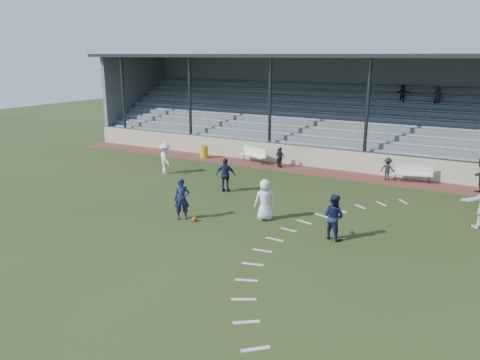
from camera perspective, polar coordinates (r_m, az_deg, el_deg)
name	(u,v)px	position (r m, az deg, el deg)	size (l,w,h in m)	color
ground	(209,226)	(18.63, -3.77, -5.61)	(90.00, 90.00, 0.00)	#283516
cinder_track	(307,170)	(27.63, 8.12, 1.17)	(34.00, 2.00, 0.02)	brown
retaining_wall	(313,157)	(28.46, 8.94, 2.77)	(34.00, 0.18, 1.20)	#BBAF90
bench_left	(254,153)	(29.28, 1.72, 3.26)	(2.02, 1.10, 0.95)	silver
bench_right	(413,172)	(26.30, 20.32, 0.95)	(2.04, 0.94, 0.95)	silver
trash_bin	(204,152)	(30.68, -4.39, 3.46)	(0.50, 0.50, 0.81)	gold
football	(195,219)	(19.14, -5.56, -4.76)	(0.20, 0.20, 0.20)	#C23E0B
player_white_lead	(265,200)	(19.06, 3.04, -2.42)	(0.83, 0.54, 1.70)	white
player_navy_lead	(182,199)	(19.22, -7.10, -2.33)	(0.63, 0.41, 1.72)	#15193B
player_navy_mid	(334,217)	(17.41, 11.33, -4.40)	(0.83, 0.65, 1.70)	#15193B
player_white_wing	(165,158)	(26.85, -9.12, 2.62)	(1.13, 0.65, 1.74)	white
player_navy_wing	(226,175)	(22.96, -1.75, 0.61)	(0.99, 0.41, 1.68)	#15193B
official	(480,175)	(25.75, 27.22, 0.55)	(0.81, 0.63, 1.67)	black
sub_left_near	(279,157)	(28.41, 4.73, 2.76)	(0.38, 0.25, 1.05)	black
sub_left_far	(280,157)	(28.00, 4.92, 2.76)	(0.72, 0.30, 1.22)	black
sub_right	(388,169)	(26.27, 17.56, 1.28)	(0.79, 0.45, 1.22)	black
grandstand	(339,121)	(32.59, 11.99, 7.03)	(34.60, 9.00, 6.61)	slate
penalty_arc	(307,246)	(16.89, 8.17, -7.96)	(3.89, 14.63, 0.01)	silver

